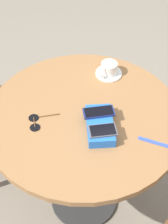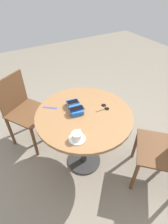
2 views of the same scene
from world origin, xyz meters
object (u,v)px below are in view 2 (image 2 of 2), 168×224
phone_box (75,107)px  lanyard_strap (50,108)px  coffee_cup (77,136)px  phone_navy (76,109)px  saucer (77,139)px  chair_far_side (24,110)px  round_table (84,123)px  phone_gray (73,102)px  sunglasses (105,107)px

phone_box → lanyard_strap: phone_box is taller
coffee_cup → phone_navy: bearing=153.2°
phone_box → saucer: (0.34, -0.16, -0.02)m
saucer → phone_navy: bearing=152.9°
saucer → lanyard_strap: saucer is taller
saucer → chair_far_side: bearing=-165.9°
round_table → phone_gray: 0.23m
phone_gray → round_table: bearing=14.0°
phone_navy → chair_far_side: chair_far_side is taller
round_table → phone_box: phone_box is taller
round_table → phone_gray: phone_gray is taller
phone_navy → coffee_cup: 0.32m
coffee_cup → saucer: bearing=-53.5°
lanyard_strap → chair_far_side: chair_far_side is taller
phone_navy → chair_far_side: (-0.63, -0.38, -0.32)m
round_table → phone_gray: bearing=-166.0°
phone_navy → lanyard_strap: bearing=-135.7°
phone_navy → chair_far_side: size_ratio=0.16×
coffee_cup → chair_far_side: size_ratio=0.11×
phone_navy → saucer: (0.29, -0.15, -0.05)m
lanyard_strap → phone_box: bearing=55.1°
phone_box → sunglasses: 0.29m
coffee_cup → phone_gray: bearing=157.7°
sunglasses → phone_navy: bearing=-103.1°
phone_gray → lanyard_strap: phone_gray is taller
phone_gray → lanyard_strap: bearing=-112.6°
sunglasses → phone_box: bearing=-114.0°
phone_navy → sunglasses: size_ratio=0.98×
round_table → chair_far_side: size_ratio=1.02×
phone_gray → sunglasses: (0.17, 0.26, -0.05)m
round_table → coffee_cup: 0.35m
coffee_cup → sunglasses: (-0.22, 0.42, -0.04)m
coffee_cup → sunglasses: 0.47m
lanyard_strap → phone_gray: bearing=67.4°
phone_gray → lanyard_strap: (-0.09, -0.20, -0.05)m
phone_navy → lanyard_strap: size_ratio=1.03×
saucer → sunglasses: bearing=118.0°
phone_box → coffee_cup: bearing=-24.6°
phone_gray → saucer: size_ratio=0.94×
phone_box → phone_gray: size_ratio=1.88×
phone_gray → sunglasses: size_ratio=0.85×
lanyard_strap → chair_far_side: bearing=-156.6°
phone_box → saucer: phone_box is taller
saucer → coffee_cup: coffee_cup is taller
round_table → phone_navy: phone_navy is taller
round_table → phone_box: 0.18m
coffee_cup → chair_far_side: chair_far_side is taller
phone_box → phone_gray: bearing=173.5°
phone_navy → chair_far_side: bearing=-149.0°
lanyard_strap → sunglasses: (0.26, 0.46, 0.00)m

